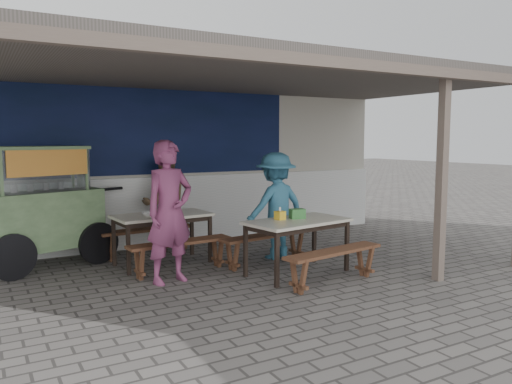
{
  "coord_description": "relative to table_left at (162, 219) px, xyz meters",
  "views": [
    {
      "loc": [
        -2.89,
        -5.3,
        1.86
      ],
      "look_at": [
        0.61,
        0.9,
        1.09
      ],
      "focal_mm": 35.0,
      "sensor_mm": 36.0,
      "label": 1
    }
  ],
  "objects": [
    {
      "name": "ground",
      "position": [
        0.53,
        -1.7,
        -0.67
      ],
      "size": [
        60.0,
        60.0,
        0.0
      ],
      "primitive_type": "plane",
      "color": "#605B57",
      "rests_on": "ground"
    },
    {
      "name": "back_wall",
      "position": [
        0.52,
        1.88,
        1.05
      ],
      "size": [
        9.0,
        1.28,
        3.5
      ],
      "color": "#B9B4A6",
      "rests_on": "ground"
    },
    {
      "name": "warung_roof",
      "position": [
        0.54,
        -0.8,
        2.04
      ],
      "size": [
        9.0,
        4.21,
        2.81
      ],
      "color": "#59514D",
      "rests_on": "ground"
    },
    {
      "name": "table_left",
      "position": [
        0.0,
        0.0,
        0.0
      ],
      "size": [
        1.44,
        0.83,
        0.75
      ],
      "rotation": [
        0.0,
        0.0,
        0.08
      ],
      "color": "beige",
      "rests_on": "ground"
    },
    {
      "name": "bench_left_street",
      "position": [
        0.05,
        -0.59,
        -0.33
      ],
      "size": [
        1.5,
        0.4,
        0.45
      ],
      "rotation": [
        0.0,
        0.0,
        0.08
      ],
      "color": "brown",
      "rests_on": "ground"
    },
    {
      "name": "bench_left_wall",
      "position": [
        -0.05,
        0.59,
        -0.33
      ],
      "size": [
        1.5,
        0.4,
        0.45
      ],
      "rotation": [
        0.0,
        0.0,
        0.08
      ],
      "color": "brown",
      "rests_on": "ground"
    },
    {
      "name": "table_right",
      "position": [
        1.44,
        -1.42,
        0.0
      ],
      "size": [
        1.52,
        0.98,
        0.75
      ],
      "rotation": [
        0.0,
        0.0,
        0.16
      ],
      "color": "beige",
      "rests_on": "ground"
    },
    {
      "name": "bench_right_street",
      "position": [
        1.55,
        -2.08,
        -0.33
      ],
      "size": [
        1.55,
        0.51,
        0.45
      ],
      "rotation": [
        0.0,
        0.0,
        0.16
      ],
      "color": "brown",
      "rests_on": "ground"
    },
    {
      "name": "bench_right_wall",
      "position": [
        1.34,
        -0.75,
        -0.33
      ],
      "size": [
        1.55,
        0.51,
        0.45
      ],
      "rotation": [
        0.0,
        0.0,
        0.16
      ],
      "color": "brown",
      "rests_on": "ground"
    },
    {
      "name": "vendor_cart",
      "position": [
        -1.54,
        0.69,
        0.28
      ],
      "size": [
        2.07,
        1.29,
        1.75
      ],
      "rotation": [
        0.0,
        0.0,
        0.29
      ],
      "color": "#7A9E69",
      "rests_on": "ground"
    },
    {
      "name": "patron_street_side",
      "position": [
        -0.22,
        -0.94,
        0.25
      ],
      "size": [
        0.76,
        0.59,
        1.84
      ],
      "primitive_type": "imported",
      "rotation": [
        0.0,
        0.0,
        0.24
      ],
      "color": "#80385F",
      "rests_on": "ground"
    },
    {
      "name": "patron_wall_side",
      "position": [
        0.35,
        0.88,
        0.1
      ],
      "size": [
        0.82,
        0.67,
        1.55
      ],
      "primitive_type": "imported",
      "rotation": [
        0.0,
        0.0,
        3.02
      ],
      "color": "brown",
      "rests_on": "ground"
    },
    {
      "name": "patron_right_table",
      "position": [
        1.66,
        -0.49,
        0.15
      ],
      "size": [
        1.13,
        0.73,
        1.65
      ],
      "primitive_type": "imported",
      "rotation": [
        0.0,
        0.0,
        3.25
      ],
      "color": "teal",
      "rests_on": "ground"
    },
    {
      "name": "tissue_box",
      "position": [
        1.24,
        -1.28,
        0.14
      ],
      "size": [
        0.14,
        0.14,
        0.12
      ],
      "primitive_type": "cube",
      "rotation": [
        0.0,
        0.0,
        0.17
      ],
      "color": "yellow",
      "rests_on": "table_right"
    },
    {
      "name": "donation_box",
      "position": [
        1.51,
        -1.31,
        0.15
      ],
      "size": [
        0.22,
        0.17,
        0.14
      ],
      "primitive_type": "cube",
      "rotation": [
        0.0,
        0.0,
        -0.19
      ],
      "color": "#367B38",
      "rests_on": "table_right"
    },
    {
      "name": "condiment_jar",
      "position": [
        0.17,
        0.17,
        0.12
      ],
      "size": [
        0.08,
        0.08,
        0.09
      ],
      "primitive_type": "cylinder",
      "color": "silver",
      "rests_on": "table_left"
    },
    {
      "name": "condiment_bowl",
      "position": [
        -0.21,
        -0.04,
        0.1
      ],
      "size": [
        0.25,
        0.25,
        0.05
      ],
      "primitive_type": "imported",
      "rotation": [
        0.0,
        0.0,
        -0.37
      ],
      "color": "white",
      "rests_on": "table_left"
    }
  ]
}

